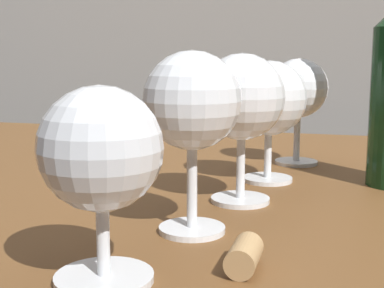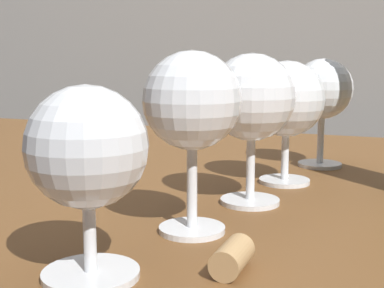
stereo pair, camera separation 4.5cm
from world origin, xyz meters
The scene contains 7 objects.
dining_table centered at (0.00, 0.00, 0.67)m, with size 1.39×0.88×0.76m.
wine_glass_empty centered at (0.06, -0.32, 0.85)m, with size 0.08×0.08×0.13m.
wine_glass_port centered at (0.09, -0.20, 0.87)m, with size 0.08×0.08×0.16m.
wine_glass_amber centered at (0.11, -0.10, 0.87)m, with size 0.09×0.09×0.15m.
wine_glass_white centered at (0.13, 0.01, 0.86)m, with size 0.09×0.09×0.15m.
wine_glass_pinot centered at (0.15, 0.13, 0.87)m, with size 0.08×0.08×0.15m.
cork centered at (0.15, -0.28, 0.77)m, with size 0.02×0.02×0.04m, color tan.
Camera 1 is at (0.21, -0.63, 0.91)m, focal length 50.16 mm.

